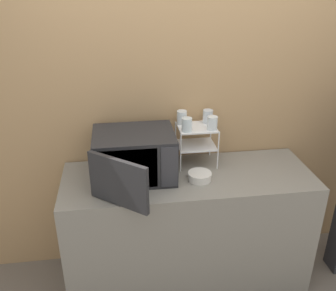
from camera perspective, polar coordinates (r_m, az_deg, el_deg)
name	(u,v)px	position (r m, az deg, el deg)	size (l,w,h in m)	color
wall_back	(181,109)	(2.84, 1.96, 5.53)	(8.00, 0.06, 2.60)	tan
counter	(187,228)	(2.93, 2.95, -12.48)	(1.79, 0.64, 0.93)	gray
microwave	(134,156)	(2.58, -5.26, -1.63)	(0.57, 0.72, 0.33)	#262628
dish_rack	(196,137)	(2.75, 4.37, 1.30)	(0.28, 0.24, 0.30)	white
glass_front_left	(187,125)	(2.62, 2.85, 3.19)	(0.07, 0.07, 0.10)	silver
glass_back_right	(208,116)	(2.78, 6.08, 4.44)	(0.07, 0.07, 0.10)	silver
glass_front_right	(212,123)	(2.66, 6.77, 3.42)	(0.07, 0.07, 0.10)	silver
glass_back_left	(182,117)	(2.75, 2.12, 4.32)	(0.07, 0.07, 0.10)	silver
bowl	(200,176)	(2.62, 4.85, -4.71)	(0.16, 0.16, 0.06)	silver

